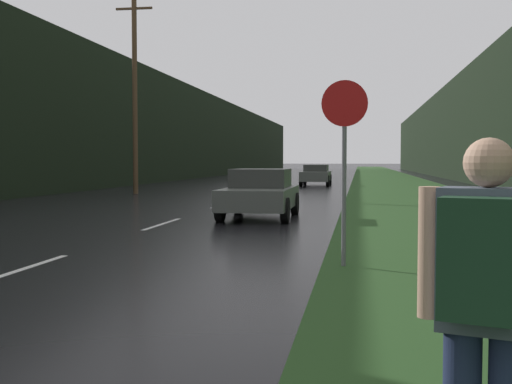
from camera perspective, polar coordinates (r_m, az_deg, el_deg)
grass_verge at (r=41.15m, az=12.58°, el=0.53°), size 6.00×240.00×0.02m
lane_stripe_b at (r=10.15m, az=-20.35°, el=-6.55°), size 0.12×3.00×0.01m
lane_stripe_c at (r=16.55m, az=-8.31°, el=-2.82°), size 0.12×3.00×0.01m
lane_stripe_d at (r=23.30m, az=-3.13°, el=-1.16°), size 0.12×3.00×0.01m
lane_stripe_e at (r=30.16m, az=-0.29°, el=-0.24°), size 0.12×3.00×0.01m
treeline_far_side at (r=53.36m, az=-7.58°, el=5.41°), size 2.00×140.00×8.07m
treeline_near_side at (r=51.80m, az=18.64°, el=5.49°), size 2.00×140.00×8.30m
utility_pole_far at (r=31.77m, az=-10.72°, el=8.58°), size 1.80×0.24×9.39m
stop_sign at (r=9.78m, az=7.85°, el=3.53°), size 0.70×0.07×2.83m
hitchhiker_with_backpack at (r=2.99m, az=19.70°, el=-9.64°), size 0.58×0.50×1.73m
car_passing_near at (r=18.04m, az=0.37°, el=-0.11°), size 1.93×4.09×1.38m
car_passing_far at (r=41.26m, az=5.35°, el=1.55°), size 1.86×4.68×1.34m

